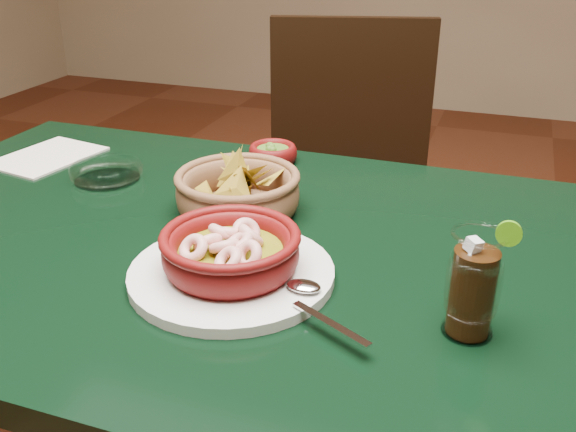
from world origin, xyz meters
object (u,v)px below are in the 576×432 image
(shrimp_plate, at_px, (231,257))
(cola_drink, at_px, (473,285))
(chip_basket, at_px, (238,191))
(dining_table, at_px, (209,289))
(dining_chair, at_px, (348,196))

(shrimp_plate, relative_size, cola_drink, 2.38)
(shrimp_plate, height_order, chip_basket, chip_basket)
(dining_table, bearing_deg, shrimp_plate, -49.35)
(shrimp_plate, bearing_deg, dining_table, 130.65)
(shrimp_plate, bearing_deg, cola_drink, -3.57)
(shrimp_plate, bearing_deg, chip_basket, 111.15)
(dining_table, xyz_separation_m, dining_chair, (0.05, 0.71, -0.13))
(shrimp_plate, height_order, cola_drink, cola_drink)
(dining_chair, distance_m, shrimp_plate, 0.86)
(dining_table, bearing_deg, dining_chair, 86.29)
(cola_drink, bearing_deg, dining_table, 162.31)
(cola_drink, bearing_deg, dining_chair, 112.79)
(chip_basket, bearing_deg, dining_chair, 87.32)
(dining_table, bearing_deg, cola_drink, -17.69)
(dining_chair, height_order, chip_basket, dining_chair)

